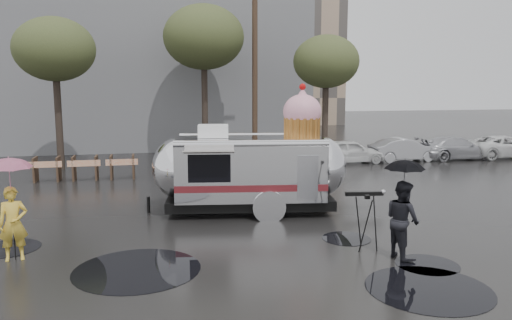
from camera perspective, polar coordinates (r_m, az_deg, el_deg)
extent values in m
plane|color=black|center=(12.46, 1.77, -9.74)|extent=(120.00, 120.00, 0.00)
cylinder|color=black|center=(10.52, 19.11, -13.72)|extent=(2.43, 2.43, 0.01)
cylinder|color=black|center=(11.80, 18.98, -11.25)|extent=(1.38, 1.38, 0.01)
cylinder|color=black|center=(11.21, -13.43, -12.08)|extent=(2.71, 2.71, 0.01)
cylinder|color=black|center=(13.64, -26.47, -9.01)|extent=(1.50, 1.50, 0.01)
cylinder|color=black|center=(13.18, 10.30, -8.82)|extent=(1.25, 1.25, 0.01)
cube|color=#5E5E63|center=(35.61, -14.12, 12.47)|extent=(22.00, 12.00, 13.00)
cylinder|color=#473323|center=(26.05, -0.13, 9.85)|extent=(0.28, 0.28, 9.00)
cylinder|color=#382D26|center=(24.87, -21.70, 5.68)|extent=(0.32, 0.32, 5.85)
ellipsoid|color=#394323|center=(24.90, -22.03, 11.66)|extent=(3.64, 3.64, 2.86)
cylinder|color=#382D26|center=(26.65, -5.89, 7.36)|extent=(0.32, 0.32, 6.75)
ellipsoid|color=#394323|center=(26.75, -5.99, 13.80)|extent=(4.20, 4.20, 3.30)
cylinder|color=#382D26|center=(26.06, 7.92, 5.81)|extent=(0.32, 0.32, 5.40)
ellipsoid|color=#394323|center=(26.05, 8.03, 11.09)|extent=(3.36, 3.36, 2.64)
cube|color=#473323|center=(22.26, -23.91, -1.00)|extent=(0.08, 0.80, 1.00)
cube|color=#473323|center=(22.09, -21.62, -0.93)|extent=(0.08, 0.80, 1.00)
cube|color=#E5590C|center=(21.76, -22.99, -0.48)|extent=(1.30, 0.04, 0.25)
cube|color=#473323|center=(21.99, -20.09, -0.89)|extent=(0.08, 0.80, 1.00)
cube|color=#473323|center=(21.88, -17.75, -0.82)|extent=(0.08, 0.80, 1.00)
cube|color=#E5590C|center=(21.52, -19.07, -0.36)|extent=(1.30, 0.04, 0.25)
cube|color=#473323|center=(21.83, -16.19, -0.78)|extent=(0.08, 0.80, 1.00)
cube|color=#473323|center=(21.78, -13.83, -0.71)|extent=(0.08, 0.80, 1.00)
cube|color=#E5590C|center=(21.38, -15.09, -0.24)|extent=(1.30, 0.04, 0.25)
imported|color=silver|center=(25.66, 10.69, 1.22)|extent=(4.00, 1.80, 1.40)
imported|color=#B2B2B7|center=(26.95, 16.59, 1.36)|extent=(4.00, 1.80, 1.40)
imported|color=#B2B2B7|center=(28.49, 21.91, 1.51)|extent=(4.20, 1.80, 1.44)
imported|color=silver|center=(30.26, 26.64, 1.65)|extent=(4.40, 1.90, 1.50)
cube|color=silver|center=(15.41, -0.73, -0.77)|extent=(4.73, 2.93, 1.82)
ellipsoid|color=silver|center=(15.69, 7.41, -0.67)|extent=(1.83, 2.51, 1.82)
ellipsoid|color=silver|center=(15.45, -8.99, -0.85)|extent=(1.83, 2.51, 1.82)
cube|color=black|center=(15.62, -0.72, -4.61)|extent=(5.29, 2.71, 0.30)
cylinder|color=black|center=(14.65, 1.48, -5.50)|extent=(0.73, 0.32, 0.71)
cylinder|color=black|center=(16.66, 0.82, -3.77)|extent=(0.73, 0.32, 0.71)
cylinder|color=silver|center=(14.50, 1.54, -5.45)|extent=(0.97, 0.24, 0.97)
cube|color=black|center=(16.19, 12.28, -3.79)|extent=(1.22, 0.29, 0.12)
sphere|color=silver|center=(16.35, 14.33, -3.55)|extent=(0.18, 0.18, 0.16)
cylinder|color=black|center=(15.79, -12.19, -5.04)|extent=(0.11, 0.11, 0.51)
cube|color=maroon|center=(14.36, -0.48, -3.30)|extent=(4.41, 0.66, 0.20)
cube|color=maroon|center=(16.63, -0.94, -1.67)|extent=(4.41, 0.66, 0.20)
cube|color=black|center=(14.21, -5.36, -0.98)|extent=(1.20, 0.20, 0.81)
cube|color=#A29D97|center=(13.90, -5.42, 0.91)|extent=(1.47, 0.70, 0.14)
cube|color=silver|center=(14.47, 5.94, -2.04)|extent=(0.60, 0.11, 1.31)
cube|color=white|center=(15.25, -4.92, 3.32)|extent=(0.99, 0.78, 0.38)
cylinder|color=#BF7934|center=(15.43, 5.28, 3.75)|extent=(1.19, 1.19, 0.61)
ellipsoid|color=#F7ACBF|center=(15.40, 5.31, 5.55)|extent=(1.33, 1.33, 1.05)
cone|color=#F7ACBF|center=(15.38, 5.33, 7.50)|extent=(0.57, 0.57, 0.40)
sphere|color=red|center=(15.38, 5.35, 8.33)|extent=(0.23, 0.23, 0.20)
imported|color=yellow|center=(12.49, -26.00, -6.56)|extent=(0.67, 0.51, 1.68)
imported|color=pink|center=(12.26, -26.34, -1.50)|extent=(1.20, 1.20, 0.82)
cylinder|color=black|center=(12.50, -26.00, -6.63)|extent=(0.02, 0.02, 1.65)
imported|color=black|center=(11.85, 16.39, -6.54)|extent=(0.61, 0.92, 1.79)
imported|color=black|center=(11.63, 16.60, -1.65)|extent=(1.09, 1.09, 0.75)
cylinder|color=black|center=(11.87, 16.37, -6.87)|extent=(0.02, 0.02, 1.65)
cylinder|color=black|center=(12.37, 13.46, -7.03)|extent=(0.03, 0.30, 1.29)
cylinder|color=black|center=(12.40, 11.64, -6.94)|extent=(0.26, 0.17, 1.29)
cylinder|color=black|center=(12.06, 12.41, -7.41)|extent=(0.27, 0.16, 1.29)
cube|color=black|center=(12.12, 12.60, -4.14)|extent=(0.11, 0.09, 0.09)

